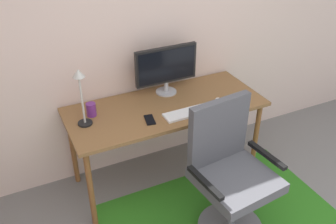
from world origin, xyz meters
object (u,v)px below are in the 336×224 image
(cell_phone, at_px, (150,120))
(desk_lamp, at_px, (81,90))
(desk, at_px, (166,112))
(coffee_cup, at_px, (91,110))
(keyboard, at_px, (190,112))
(computer_mouse, at_px, (220,101))
(monitor, at_px, (166,67))
(office_chair, at_px, (229,179))

(cell_phone, distance_m, desk_lamp, 0.57)
(desk, bearing_deg, coffee_cup, 169.42)
(keyboard, xyz_separation_m, computer_mouse, (0.30, 0.04, 0.01))
(keyboard, relative_size, computer_mouse, 4.13)
(monitor, bearing_deg, cell_phone, -131.28)
(monitor, relative_size, coffee_cup, 5.15)
(monitor, height_order, office_chair, monitor)
(monitor, relative_size, computer_mouse, 5.26)
(computer_mouse, bearing_deg, coffee_cup, 165.26)
(desk, xyz_separation_m, keyboard, (0.12, -0.20, 0.08))
(desk, height_order, cell_phone, cell_phone)
(desk_lamp, relative_size, office_chair, 0.43)
(desk, bearing_deg, cell_phone, -143.89)
(keyboard, bearing_deg, office_chair, -85.28)
(keyboard, height_order, office_chair, office_chair)
(monitor, xyz_separation_m, office_chair, (0.06, -0.93, -0.52))
(keyboard, relative_size, cell_phone, 3.07)
(coffee_cup, height_order, cell_phone, coffee_cup)
(desk, relative_size, keyboard, 3.77)
(keyboard, distance_m, computer_mouse, 0.31)
(desk, distance_m, office_chair, 0.78)
(coffee_cup, bearing_deg, cell_phone, -34.64)
(monitor, distance_m, keyboard, 0.46)
(monitor, bearing_deg, coffee_cup, -172.67)
(cell_phone, bearing_deg, coffee_cup, 155.94)
(desk, relative_size, coffee_cup, 15.26)
(keyboard, bearing_deg, computer_mouse, 7.48)
(keyboard, relative_size, coffee_cup, 4.04)
(office_chair, bearing_deg, coffee_cup, 125.93)
(cell_phone, distance_m, office_chair, 0.74)
(monitor, height_order, keyboard, monitor)
(monitor, xyz_separation_m, desk_lamp, (-0.77, -0.19, 0.05))
(keyboard, height_order, cell_phone, keyboard)
(monitor, distance_m, computer_mouse, 0.53)
(desk, distance_m, keyboard, 0.24)
(keyboard, bearing_deg, cell_phone, 172.43)
(cell_phone, bearing_deg, office_chair, -46.62)
(desk, distance_m, desk_lamp, 0.76)
(desk, bearing_deg, computer_mouse, -20.27)
(computer_mouse, height_order, coffee_cup, coffee_cup)
(keyboard, xyz_separation_m, desk_lamp, (-0.79, 0.21, 0.28))
(computer_mouse, relative_size, coffee_cup, 0.98)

